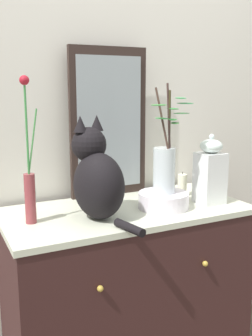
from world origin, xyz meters
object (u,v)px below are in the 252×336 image
vase_glass_clear (165,165)px  jar_lidded_porcelain (210,172)px  bowl_porcelain (163,200)px  mirror_leaning (109,123)px  cat_sitting (97,177)px  vase_slim_green (29,182)px  sideboard (126,302)px  candle_pillar (182,185)px

vase_glass_clear → jar_lidded_porcelain: 0.23m
bowl_porcelain → mirror_leaning: bearing=112.2°
cat_sitting → vase_glass_clear: 0.31m
vase_slim_green → cat_sitting: bearing=-11.7°
vase_glass_clear → sideboard: bearing=155.0°
sideboard → candle_pillar: bearing=10.3°
mirror_leaning → bowl_porcelain: mirror_leaning is taller
bowl_porcelain → jar_lidded_porcelain: size_ratio=0.70×
mirror_leaning → jar_lidded_porcelain: (0.35, -0.33, -0.21)m
mirror_leaning → jar_lidded_porcelain: size_ratio=2.22×
jar_lidded_porcelain → mirror_leaning: bearing=137.0°
jar_lidded_porcelain → bowl_porcelain: bearing=173.8°
sideboard → vase_glass_clear: (0.15, -0.07, 0.64)m
vase_slim_green → bowl_porcelain: vase_slim_green is taller
vase_glass_clear → jar_lidded_porcelain: vase_glass_clear is taller
cat_sitting → jar_lidded_porcelain: size_ratio=1.30×
bowl_porcelain → jar_lidded_porcelain: bearing=-6.2°
mirror_leaning → bowl_porcelain: size_ratio=3.19×
sideboard → jar_lidded_porcelain: jar_lidded_porcelain is taller
vase_slim_green → bowl_porcelain: (0.57, -0.06, -0.13)m
cat_sitting → candle_pillar: (0.49, 0.12, -0.12)m
vase_slim_green → vase_glass_clear: size_ratio=1.20×
bowl_porcelain → jar_lidded_porcelain: (0.23, -0.03, 0.11)m
cat_sitting → vase_slim_green: bearing=168.3°
bowl_porcelain → vase_glass_clear: bearing=-71.2°
vase_glass_clear → cat_sitting: bearing=178.3°
sideboard → candle_pillar: candle_pillar is taller
cat_sitting → bowl_porcelain: cat_sitting is taller
cat_sitting → bowl_porcelain: bearing=-1.1°
cat_sitting → mirror_leaning: bearing=58.3°
bowl_porcelain → vase_glass_clear: vase_glass_clear is taller
sideboard → bowl_porcelain: size_ratio=4.83×
mirror_leaning → vase_slim_green: size_ratio=1.25×
vase_slim_green → vase_glass_clear: 0.57m
vase_slim_green → candle_pillar: size_ratio=4.73×
mirror_leaning → vase_slim_green: (-0.44, -0.25, -0.19)m
sideboard → vase_slim_green: size_ratio=1.89×
cat_sitting → jar_lidded_porcelain: cat_sitting is taller
mirror_leaning → candle_pillar: size_ratio=5.92×
vase_slim_green → mirror_leaning: bearing=29.1°
vase_slim_green → vase_glass_clear: vase_slim_green is taller
jar_lidded_porcelain → vase_glass_clear: bearing=174.5°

